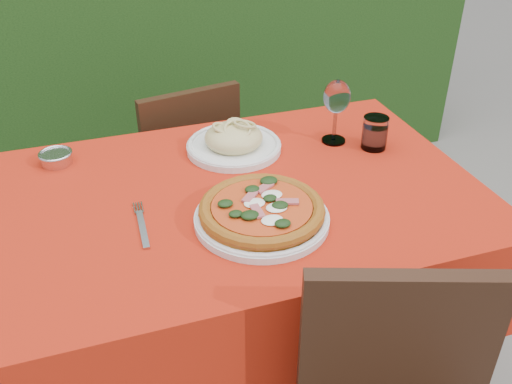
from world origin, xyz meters
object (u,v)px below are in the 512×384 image
object	(u,v)px
pizza_plate	(262,212)
fork	(143,229)
pasta_plate	(234,141)
steel_ramekin	(56,159)
chair_far	(185,169)
wine_glass	(337,99)
water_glass	(375,134)

from	to	relation	value
pizza_plate	fork	xyz separation A→B (m)	(-0.28, 0.06, -0.03)
pasta_plate	steel_ramekin	xyz separation A→B (m)	(-0.51, 0.08, -0.01)
pizza_plate	steel_ramekin	bearing A→B (deg)	135.38
chair_far	wine_glass	distance (m)	0.73
steel_ramekin	pizza_plate	bearing A→B (deg)	-44.62
chair_far	water_glass	distance (m)	0.79
pizza_plate	pasta_plate	bearing A→B (deg)	83.72
water_glass	steel_ramekin	size ratio (longest dim) A/B	1.13
pasta_plate	steel_ramekin	distance (m)	0.51
chair_far	fork	world-z (taller)	chair_far
wine_glass	water_glass	bearing A→B (deg)	-37.61
wine_glass	fork	size ratio (longest dim) A/B	0.94
water_glass	fork	distance (m)	0.76
pasta_plate	wine_glass	size ratio (longest dim) A/B	1.42
pizza_plate	water_glass	bearing A→B (deg)	30.14
chair_far	wine_glass	xyz separation A→B (m)	(0.38, -0.46, 0.42)
chair_far	pasta_plate	distance (m)	0.52
chair_far	pizza_plate	world-z (taller)	chair_far
wine_glass	fork	world-z (taller)	wine_glass
chair_far	steel_ramekin	bearing A→B (deg)	27.44
chair_far	wine_glass	size ratio (longest dim) A/B	4.10
pasta_plate	chair_far	bearing A→B (deg)	100.54
water_glass	pasta_plate	bearing A→B (deg)	163.63
chair_far	water_glass	world-z (taller)	water_glass
pasta_plate	wine_glass	world-z (taller)	wine_glass
steel_ramekin	fork	bearing A→B (deg)	-65.46
pasta_plate	water_glass	bearing A→B (deg)	-16.37
pasta_plate	steel_ramekin	world-z (taller)	pasta_plate
fork	wine_glass	bearing A→B (deg)	25.80
pizza_plate	steel_ramekin	distance (m)	0.65
pasta_plate	steel_ramekin	bearing A→B (deg)	170.80
fork	steel_ramekin	world-z (taller)	steel_ramekin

